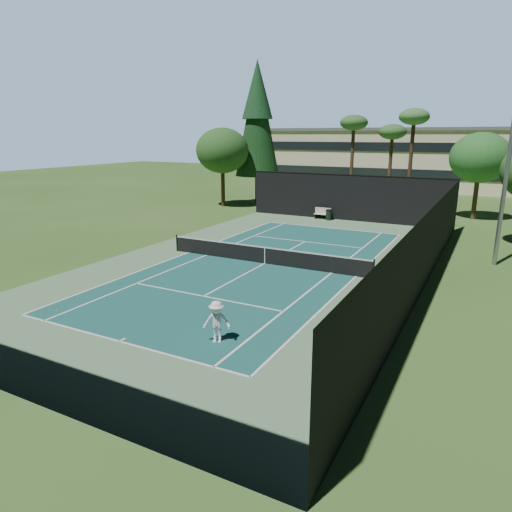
% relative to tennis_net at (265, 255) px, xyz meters
% --- Properties ---
extents(ground, '(160.00, 160.00, 0.00)m').
position_rel_tennis_net_xyz_m(ground, '(0.00, 0.00, -0.56)').
color(ground, '#355B22').
rests_on(ground, ground).
extents(apron_slab, '(18.00, 32.00, 0.01)m').
position_rel_tennis_net_xyz_m(apron_slab, '(0.00, 0.00, -0.55)').
color(apron_slab, '#5D845C').
rests_on(apron_slab, ground).
extents(court_surface, '(10.97, 23.77, 0.01)m').
position_rel_tennis_net_xyz_m(court_surface, '(0.00, 0.00, -0.55)').
color(court_surface, '#1A5550').
rests_on(court_surface, ground).
extents(court_lines, '(11.07, 23.87, 0.01)m').
position_rel_tennis_net_xyz_m(court_lines, '(0.00, 0.00, -0.54)').
color(court_lines, white).
rests_on(court_lines, ground).
extents(tennis_net, '(12.90, 0.10, 1.10)m').
position_rel_tennis_net_xyz_m(tennis_net, '(0.00, 0.00, 0.00)').
color(tennis_net, black).
rests_on(tennis_net, ground).
extents(fence, '(18.04, 32.05, 4.03)m').
position_rel_tennis_net_xyz_m(fence, '(0.00, 0.06, 1.45)').
color(fence, black).
rests_on(fence, ground).
extents(player, '(1.18, 0.96, 1.59)m').
position_rel_tennis_net_xyz_m(player, '(3.19, -10.21, 0.24)').
color(player, white).
rests_on(player, ground).
extents(tennis_ball_a, '(0.07, 0.07, 0.07)m').
position_rel_tennis_net_xyz_m(tennis_ball_a, '(-4.56, -10.87, -0.52)').
color(tennis_ball_a, '#CFE935').
rests_on(tennis_ball_a, ground).
extents(tennis_ball_b, '(0.06, 0.06, 0.06)m').
position_rel_tennis_net_xyz_m(tennis_ball_b, '(-3.12, 3.50, -0.53)').
color(tennis_ball_b, '#D2DE32').
rests_on(tennis_ball_b, ground).
extents(tennis_ball_c, '(0.07, 0.07, 0.07)m').
position_rel_tennis_net_xyz_m(tennis_ball_c, '(3.48, 2.16, -0.52)').
color(tennis_ball_c, '#C3E834').
rests_on(tennis_ball_c, ground).
extents(tennis_ball_d, '(0.06, 0.06, 0.06)m').
position_rel_tennis_net_xyz_m(tennis_ball_d, '(-4.27, 3.04, -0.53)').
color(tennis_ball_d, yellow).
rests_on(tennis_ball_d, ground).
extents(park_bench, '(1.50, 0.45, 1.02)m').
position_rel_tennis_net_xyz_m(park_bench, '(-2.01, 15.62, -0.01)').
color(park_bench, beige).
rests_on(park_bench, ground).
extents(trash_bin, '(0.56, 0.56, 0.95)m').
position_rel_tennis_net_xyz_m(trash_bin, '(-1.34, 15.32, -0.08)').
color(trash_bin, black).
rests_on(trash_bin, ground).
extents(pine_tree, '(4.80, 4.80, 15.00)m').
position_rel_tennis_net_xyz_m(pine_tree, '(-12.00, 22.00, 9.00)').
color(pine_tree, '#422B1C').
rests_on(pine_tree, ground).
extents(palm_a, '(2.80, 2.80, 9.32)m').
position_rel_tennis_net_xyz_m(palm_a, '(-2.00, 24.00, 7.63)').
color(palm_a, '#452E1D').
rests_on(palm_a, ground).
extents(palm_b, '(2.80, 2.80, 8.42)m').
position_rel_tennis_net_xyz_m(palm_b, '(1.50, 26.00, 6.80)').
color(palm_b, '#422B1C').
rests_on(palm_b, ground).
extents(palm_c, '(2.80, 2.80, 9.77)m').
position_rel_tennis_net_xyz_m(palm_c, '(4.00, 23.00, 8.05)').
color(palm_c, '#41281C').
rests_on(palm_c, ground).
extents(decid_tree_a, '(5.12, 5.12, 7.62)m').
position_rel_tennis_net_xyz_m(decid_tree_a, '(10.00, 22.00, 4.86)').
color(decid_tree_a, '#49361F').
rests_on(decid_tree_a, ground).
extents(decid_tree_c, '(5.44, 5.44, 8.09)m').
position_rel_tennis_net_xyz_m(decid_tree_c, '(-14.00, 18.00, 5.21)').
color(decid_tree_c, '#442F1D').
rests_on(decid_tree_c, ground).
extents(campus_building, '(40.50, 12.50, 8.30)m').
position_rel_tennis_net_xyz_m(campus_building, '(0.00, 45.98, 3.65)').
color(campus_building, beige).
rests_on(campus_building, ground).
extents(light_pole, '(0.90, 0.25, 12.22)m').
position_rel_tennis_net_xyz_m(light_pole, '(12.00, 6.00, 5.90)').
color(light_pole, '#95989D').
rests_on(light_pole, ground).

